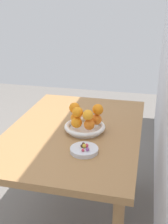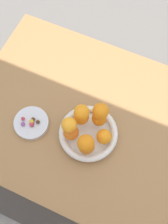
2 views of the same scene
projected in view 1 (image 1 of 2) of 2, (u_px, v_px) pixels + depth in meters
The scene contains 18 objects.
dining_table at pixel (75, 142), 1.67m from camera, with size 1.10×0.76×0.74m.
fruit_bowl at pixel (85, 128), 1.60m from camera, with size 0.23×0.23×0.04m.
candy_dish at pixel (84, 150), 1.39m from camera, with size 0.14×0.14×0.02m, color silver.
orange_0 at pixel (96, 119), 1.58m from camera, with size 0.06×0.06×0.06m, color orange.
orange_1 at pixel (88, 116), 1.64m from camera, with size 0.06×0.06×0.06m, color orange.
orange_2 at pixel (76, 118), 1.61m from camera, with size 0.06×0.06×0.06m, color orange.
orange_3 at pixel (77, 122), 1.55m from camera, with size 0.06×0.06×0.06m, color orange.
orange_4 at pixel (89, 125), 1.52m from camera, with size 0.06×0.06×0.06m, color orange.
orange_5 at pixel (88, 115), 1.49m from camera, with size 0.06×0.06×0.06m, color orange.
orange_6 at pixel (98, 109), 1.56m from camera, with size 0.06×0.06×0.06m, color orange.
orange_7 at pixel (78, 112), 1.53m from camera, with size 0.06×0.06×0.06m, color orange.
orange_8 at pixel (74, 108), 1.59m from camera, with size 0.06×0.06×0.06m, color orange.
candy_ball_0 at pixel (83, 150), 1.35m from camera, with size 0.02×0.02×0.02m, color #C6384C.
candy_ball_1 at pixel (82, 146), 1.39m from camera, with size 0.02×0.02×0.02m, color #472819.
candy_ball_2 at pixel (83, 144), 1.41m from camera, with size 0.02×0.02×0.02m, color #472819.
candy_ball_3 at pixel (88, 149), 1.35m from camera, with size 0.02×0.02×0.02m, color #8C4C99.
candy_ball_4 at pixel (87, 146), 1.38m from camera, with size 0.02×0.02×0.02m, color #C6384C.
candy_ball_5 at pixel (84, 146), 1.38m from camera, with size 0.02×0.02×0.02m, color gold.
Camera 1 is at (1.43, 0.39, 1.45)m, focal length 45.00 mm.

